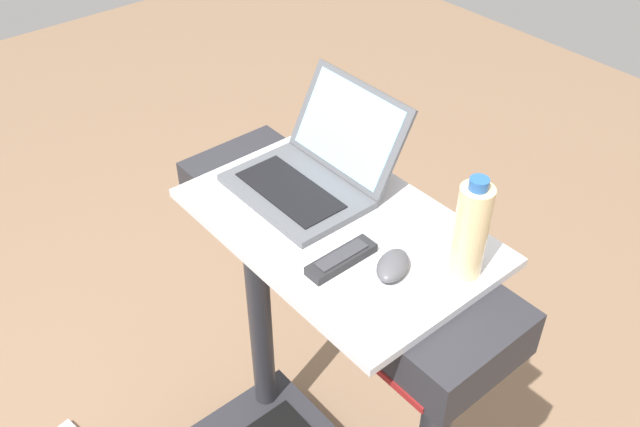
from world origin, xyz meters
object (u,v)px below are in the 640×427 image
computer_mouse (393,265)px  tv_remote (341,259)px  laptop (313,170)px  water_bottle (471,230)px

computer_mouse → tv_remote: 0.10m
laptop → water_bottle: water_bottle is taller
laptop → tv_remote: (0.24, -0.12, -0.03)m
laptop → water_bottle: (0.42, 0.05, 0.06)m
computer_mouse → laptop: bearing=142.8°
water_bottle → tv_remote: water_bottle is taller
computer_mouse → tv_remote: (-0.09, -0.06, -0.01)m
water_bottle → tv_remote: 0.26m
laptop → tv_remote: bearing=-30.6°
laptop → computer_mouse: size_ratio=3.21×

